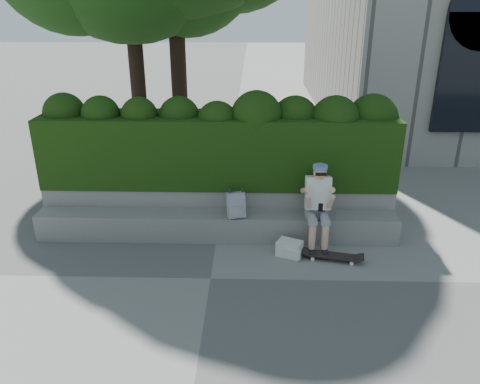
{
  "coord_description": "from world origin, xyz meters",
  "views": [
    {
      "loc": [
        0.59,
        -5.77,
        3.75
      ],
      "look_at": [
        0.4,
        1.0,
        0.95
      ],
      "focal_mm": 35.0,
      "sensor_mm": 36.0,
      "label": 1
    }
  ],
  "objects_px": {
    "skateboard": "(332,256)",
    "backpack_ground": "(290,248)",
    "backpack_plaid": "(236,205)",
    "person": "(318,203)"
  },
  "relations": [
    {
      "from": "skateboard",
      "to": "backpack_ground",
      "type": "bearing_deg",
      "value": -179.19
    },
    {
      "from": "skateboard",
      "to": "backpack_plaid",
      "type": "xyz_separation_m",
      "value": [
        -1.51,
        0.57,
        0.58
      ]
    },
    {
      "from": "skateboard",
      "to": "backpack_plaid",
      "type": "distance_m",
      "value": 1.72
    },
    {
      "from": "person",
      "to": "backpack_ground",
      "type": "distance_m",
      "value": 0.86
    },
    {
      "from": "person",
      "to": "skateboard",
      "type": "distance_m",
      "value": 0.86
    },
    {
      "from": "person",
      "to": "backpack_plaid",
      "type": "bearing_deg",
      "value": 176.44
    },
    {
      "from": "backpack_plaid",
      "to": "skateboard",
      "type": "bearing_deg",
      "value": -38.8
    },
    {
      "from": "backpack_plaid",
      "to": "backpack_ground",
      "type": "height_order",
      "value": "backpack_plaid"
    },
    {
      "from": "backpack_plaid",
      "to": "backpack_ground",
      "type": "xyz_separation_m",
      "value": [
        0.86,
        -0.44,
        -0.54
      ]
    },
    {
      "from": "person",
      "to": "backpack_ground",
      "type": "relative_size",
      "value": 3.69
    }
  ]
}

